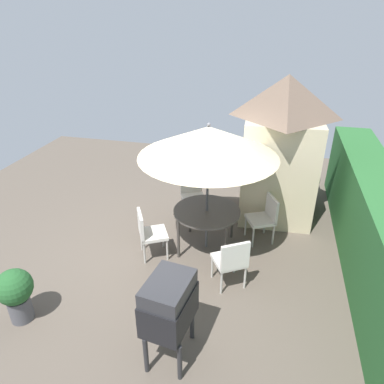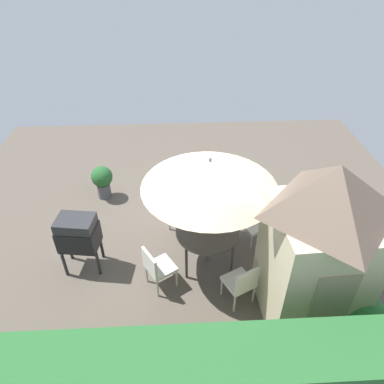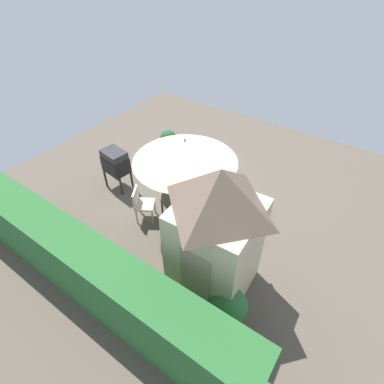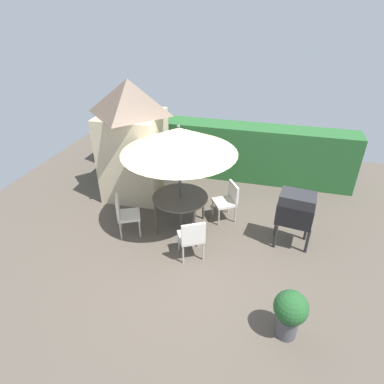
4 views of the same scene
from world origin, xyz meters
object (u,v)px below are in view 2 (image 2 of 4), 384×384
object	(u,v)px
potted_plant_by_grill	(361,317)
potted_plant_by_shed	(102,180)
patio_table	(208,233)
patio_umbrella	(210,174)
chair_near_shed	(242,282)
chair_toward_house	(156,266)
bbq_grill	(78,234)
chair_far_side	(258,221)
garden_shed	(318,246)
chair_toward_hedge	(180,211)

from	to	relation	value
potted_plant_by_grill	potted_plant_by_shed	bearing A→B (deg)	-41.41
patio_table	patio_umbrella	xyz separation A→B (m)	(0.00, -0.00, 1.34)
chair_near_shed	potted_plant_by_grill	bearing A→B (deg)	155.99
chair_toward_house	potted_plant_by_shed	distance (m)	3.12
bbq_grill	potted_plant_by_shed	world-z (taller)	bbq_grill
patio_table	chair_near_shed	distance (m)	1.14
patio_table	potted_plant_by_grill	world-z (taller)	potted_plant_by_grill
chair_far_side	chair_toward_house	bearing A→B (deg)	28.57
garden_shed	chair_far_side	size ratio (longest dim) A/B	3.25
patio_table	chair_toward_house	xyz separation A→B (m)	(0.95, 0.58, -0.20)
bbq_grill	potted_plant_by_shed	xyz separation A→B (m)	(-0.06, -2.24, -0.35)
patio_umbrella	potted_plant_by_grill	xyz separation A→B (m)	(-2.21, 1.78, -1.54)
chair_near_shed	patio_table	bearing A→B (deg)	-64.00
potted_plant_by_shed	potted_plant_by_grill	bearing A→B (deg)	138.59
garden_shed	bbq_grill	xyz separation A→B (m)	(3.91, -1.16, -0.64)
garden_shed	chair_near_shed	world-z (taller)	garden_shed
chair_toward_hedge	patio_table	bearing A→B (deg)	118.36
garden_shed	chair_toward_house	size ratio (longest dim) A/B	3.25
patio_table	chair_far_side	world-z (taller)	chair_far_side
garden_shed	patio_umbrella	xyz separation A→B (m)	(1.54, -1.17, 0.57)
potted_plant_by_shed	chair_toward_house	bearing A→B (deg)	115.98
chair_toward_hedge	patio_umbrella	bearing A→B (deg)	118.36
patio_table	chair_far_side	xyz separation A→B (m)	(-1.08, -0.52, -0.20)
patio_table	chair_toward_hedge	world-z (taller)	chair_toward_hedge
patio_umbrella	chair_near_shed	xyz separation A→B (m)	(-0.49, 1.01, -1.54)
patio_table	potted_plant_by_shed	bearing A→B (deg)	-43.76
patio_table	patio_umbrella	world-z (taller)	patio_umbrella
garden_shed	chair_near_shed	xyz separation A→B (m)	(1.05, -0.16, -0.97)
garden_shed	chair_toward_hedge	size ratio (longest dim) A/B	3.25
bbq_grill	potted_plant_by_shed	size ratio (longest dim) A/B	1.43
chair_toward_hedge	chair_far_side	bearing A→B (deg)	165.50
patio_umbrella	bbq_grill	size ratio (longest dim) A/B	1.98
garden_shed	potted_plant_by_shed	distance (m)	5.23
bbq_grill	potted_plant_by_shed	distance (m)	2.27
chair_toward_house	potted_plant_by_shed	size ratio (longest dim) A/B	1.07
chair_toward_house	potted_plant_by_grill	bearing A→B (deg)	159.34
patio_umbrella	garden_shed	bearing A→B (deg)	142.66
chair_toward_house	potted_plant_by_shed	world-z (taller)	chair_toward_house
patio_table	potted_plant_by_grill	size ratio (longest dim) A/B	1.28
potted_plant_by_grill	garden_shed	bearing A→B (deg)	-41.79
patio_umbrella	potted_plant_by_shed	xyz separation A→B (m)	(2.32, -2.22, -1.57)
chair_toward_hedge	potted_plant_by_shed	size ratio (longest dim) A/B	1.07
chair_far_side	potted_plant_by_shed	xyz separation A→B (m)	(3.40, -1.70, -0.02)
patio_umbrella	chair_toward_hedge	world-z (taller)	patio_umbrella
garden_shed	patio_table	size ratio (longest dim) A/B	2.45
patio_table	bbq_grill	xyz separation A→B (m)	(2.37, 0.02, 0.13)
chair_toward_hedge	bbq_grill	bearing A→B (deg)	26.96
garden_shed	chair_near_shed	bearing A→B (deg)	-8.87
patio_umbrella	chair_near_shed	distance (m)	1.91
garden_shed	potted_plant_by_grill	size ratio (longest dim) A/B	3.14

